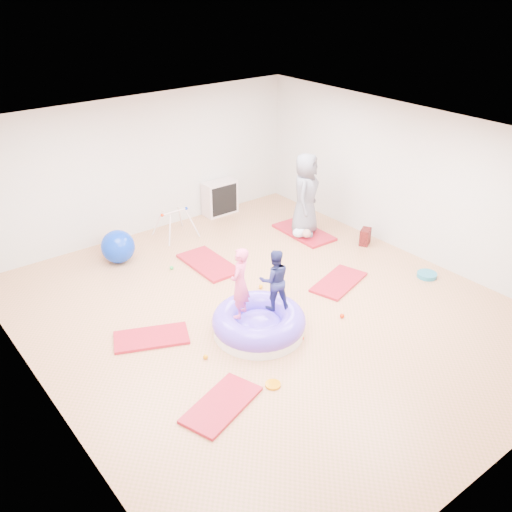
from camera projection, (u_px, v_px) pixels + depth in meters
room at (268, 234)px, 8.55m from camera, size 7.01×8.01×2.81m
gym_mat_front_left at (221, 405)px, 7.25m from camera, size 1.22×0.88×0.05m
gym_mat_mid_left at (151, 338)px, 8.53m from camera, size 1.23×0.95×0.05m
gym_mat_center_back at (209, 264)px, 10.61m from camera, size 0.67×1.30×0.05m
gym_mat_right at (339, 282)px, 10.01m from camera, size 1.24×0.86×0.05m
gym_mat_rear_right at (304, 232)px, 11.83m from camera, size 0.71×1.35×0.06m
inflatable_cushion at (259, 323)px, 8.60m from camera, size 1.42×1.42×0.45m
child_pink at (240, 280)px, 8.19m from camera, size 0.48×0.44×1.10m
child_navy at (275, 277)px, 8.41m from camera, size 0.58×0.53×0.96m
adult_caregiver at (306, 194)px, 11.37m from camera, size 0.98×0.92×1.68m
infant at (302, 232)px, 11.51m from camera, size 0.38×0.39×0.22m
ball_pit_balls at (253, 299)px, 9.48m from camera, size 2.36×3.17×0.07m
exercise_ball_blue at (118, 247)px, 10.60m from camera, size 0.63×0.63×0.63m
exercise_ball_orange at (113, 241)px, 11.10m from camera, size 0.36×0.36×0.36m
infant_play_gym at (175, 220)px, 11.53m from camera, size 0.75×0.71×0.57m
cube_shelf at (220, 198)px, 12.61m from camera, size 0.75×0.37×0.75m
balance_disc at (427, 275)px, 10.20m from camera, size 0.35×0.35×0.08m
backpack at (365, 237)px, 11.33m from camera, size 0.33×0.29×0.33m
yellow_toy at (273, 385)px, 7.60m from camera, size 0.21×0.21×0.03m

